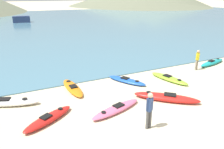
% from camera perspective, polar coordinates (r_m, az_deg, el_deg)
% --- Properties ---
extents(ground_plane, '(400.00, 400.00, 0.00)m').
position_cam_1_polar(ground_plane, '(10.02, 19.09, -13.90)').
color(ground_plane, beige).
extents(bay_water, '(160.00, 70.00, 0.06)m').
position_cam_1_polar(bay_water, '(48.43, -19.23, 12.71)').
color(bay_water, teal).
rests_on(bay_water, ground_plane).
extents(far_hill_midleft, '(60.45, 60.45, 6.24)m').
position_cam_1_polar(far_hill_midleft, '(109.00, 8.69, 18.77)').
color(far_hill_midleft, '#6B7056').
rests_on(far_hill_midleft, ground_plane).
extents(kayak_on_sand_0, '(2.66, 1.95, 0.34)m').
position_cam_1_polar(kayak_on_sand_0, '(10.49, -16.25, -10.93)').
color(kayak_on_sand_0, red).
rests_on(kayak_on_sand_0, ground_plane).
extents(kayak_on_sand_1, '(0.81, 2.96, 0.30)m').
position_cam_1_polar(kayak_on_sand_1, '(13.44, -10.26, -3.39)').
color(kayak_on_sand_1, orange).
rests_on(kayak_on_sand_1, ground_plane).
extents(kayak_on_sand_2, '(1.32, 2.99, 0.31)m').
position_cam_1_polar(kayak_on_sand_2, '(15.14, 14.67, -0.97)').
color(kayak_on_sand_2, '#8CCC2D').
rests_on(kayak_on_sand_2, ground_plane).
extents(kayak_on_sand_3, '(3.33, 1.25, 0.37)m').
position_cam_1_polar(kayak_on_sand_3, '(19.78, 24.69, 2.86)').
color(kayak_on_sand_3, teal).
rests_on(kayak_on_sand_3, ground_plane).
extents(kayak_on_sand_5, '(3.21, 1.88, 0.39)m').
position_cam_1_polar(kayak_on_sand_5, '(12.63, -25.56, -6.55)').
color(kayak_on_sand_5, white).
rests_on(kayak_on_sand_5, ground_plane).
extents(kayak_on_sand_6, '(3.06, 1.45, 0.31)m').
position_cam_1_polar(kayak_on_sand_6, '(10.88, 1.13, -8.95)').
color(kayak_on_sand_6, '#E5668C').
rests_on(kayak_on_sand_6, ground_plane).
extents(kayak_on_sand_7, '(1.92, 2.77, 0.30)m').
position_cam_1_polar(kayak_on_sand_7, '(14.34, 3.86, -1.54)').
color(kayak_on_sand_7, blue).
rests_on(kayak_on_sand_7, ground_plane).
extents(kayak_on_sand_8, '(3.09, 2.95, 0.41)m').
position_cam_1_polar(kayak_on_sand_8, '(12.25, 14.04, -5.83)').
color(kayak_on_sand_8, red).
rests_on(kayak_on_sand_8, ground_plane).
extents(person_near_foreground, '(0.34, 0.28, 1.67)m').
position_cam_1_polar(person_near_foreground, '(9.34, 9.76, -8.73)').
color(person_near_foreground, '#4C4C4C').
rests_on(person_near_foreground, ground_plane).
extents(person_near_waterline, '(0.31, 0.26, 1.55)m').
position_cam_1_polar(person_near_waterline, '(17.67, 21.41, 3.89)').
color(person_near_waterline, gray).
rests_on(person_near_waterline, ground_plane).
extents(moored_boat_1, '(3.41, 1.88, 1.26)m').
position_cam_1_polar(moored_boat_1, '(49.25, -22.57, 13.19)').
color(moored_boat_1, navy).
rests_on(moored_boat_1, bay_water).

